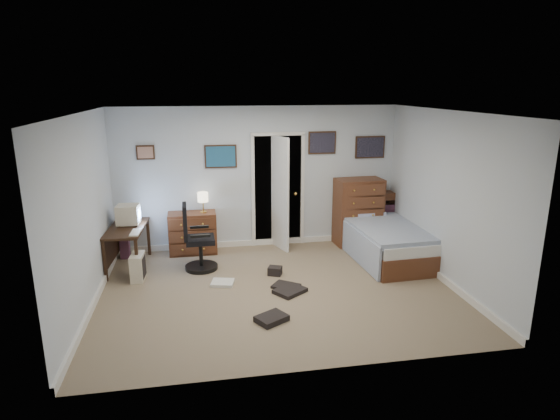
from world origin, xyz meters
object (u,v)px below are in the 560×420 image
object	(u,v)px
low_dresser	(193,233)
tall_dresser	(358,212)
computer_desk	(122,237)
office_chair	(197,245)
bed	(384,241)

from	to	relation	value
low_dresser	tall_dresser	xyz separation A→B (m)	(2.98, -0.02, 0.25)
tall_dresser	computer_desk	bearing A→B (deg)	-177.30
computer_desk	low_dresser	bearing A→B (deg)	27.90
computer_desk	office_chair	xyz separation A→B (m)	(1.16, -0.29, -0.10)
low_dresser	tall_dresser	distance (m)	2.99
office_chair	tall_dresser	size ratio (longest dim) A/B	0.88
tall_dresser	office_chair	bearing A→B (deg)	-169.22
computer_desk	bed	size ratio (longest dim) A/B	0.60
tall_dresser	bed	bearing A→B (deg)	-80.79
low_dresser	computer_desk	bearing A→B (deg)	-156.43
low_dresser	bed	distance (m)	3.28
office_chair	bed	world-z (taller)	office_chair
office_chair	computer_desk	bearing A→B (deg)	164.62
computer_desk	office_chair	world-z (taller)	office_chair
office_chair	tall_dresser	bearing A→B (deg)	13.47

